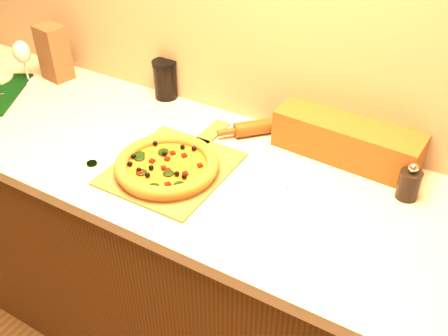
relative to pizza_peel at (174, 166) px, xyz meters
The scene contains 11 objects.
cabinet 0.50m from the pizza_peel, 20.25° to the left, with size 2.80×0.65×0.86m, color #492A0F.
countertop 0.15m from the pizza_peel, 20.25° to the left, with size 2.84×0.68×0.04m, color beige.
pizza_peel is the anchor object (origin of this frame).
pizza 0.04m from the pizza_peel, 89.81° to the right, with size 0.31×0.31×0.04m.
bottle_cap 0.25m from the pizza_peel, 152.59° to the right, with size 0.03×0.03×0.01m, color black.
pepper_grinder 0.68m from the pizza_peel, 18.38° to the left, with size 0.06×0.06×0.12m.
rolling_pin 0.37m from the pizza_peel, 63.49° to the left, with size 0.28×0.29×0.05m.
bread_bag 0.54m from the pizza_peel, 36.82° to the left, with size 0.45×0.15×0.12m, color brown.
wine_glass 0.86m from the pizza_peel, 167.70° to the left, with size 0.07×0.07×0.17m.
paper_bag 0.80m from the pizza_peel, 160.66° to the left, with size 0.11×0.09×0.21m, color brown.
dark_jar 0.46m from the pizza_peel, 128.83° to the left, with size 0.09×0.09×0.14m.
Camera 1 is at (0.61, 0.39, 1.80)m, focal length 40.00 mm.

